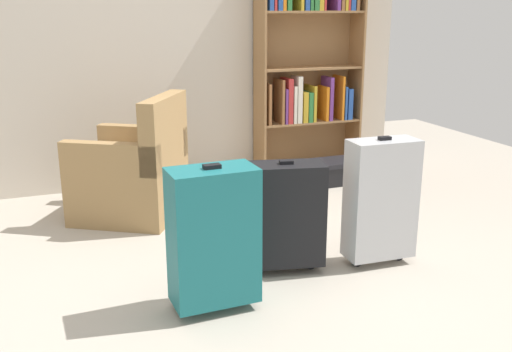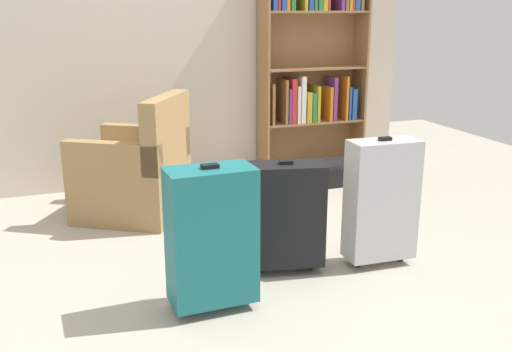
{
  "view_description": "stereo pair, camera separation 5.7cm",
  "coord_description": "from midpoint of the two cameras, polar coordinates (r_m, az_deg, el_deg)",
  "views": [
    {
      "loc": [
        -1.01,
        -2.8,
        1.5
      ],
      "look_at": [
        0.14,
        0.25,
        0.55
      ],
      "focal_mm": 40.83,
      "sensor_mm": 36.0,
      "label": 1
    },
    {
      "loc": [
        -0.96,
        -2.82,
        1.5
      ],
      "look_at": [
        0.14,
        0.25,
        0.55
      ],
      "focal_mm": 40.83,
      "sensor_mm": 36.0,
      "label": 2
    }
  ],
  "objects": [
    {
      "name": "back_wall",
      "position": [
        5.08,
        -8.79,
        13.78
      ],
      "size": [
        4.46,
        0.1,
        2.6
      ],
      "primitive_type": "cube",
      "color": "beige",
      "rests_on": "ground"
    },
    {
      "name": "mug",
      "position": [
        4.5,
        -3.17,
        -2.62
      ],
      "size": [
        0.12,
        0.08,
        0.1
      ],
      "color": "red",
      "rests_on": "ground"
    },
    {
      "name": "suitcase_black",
      "position": [
        3.37,
        3.37,
        -3.77
      ],
      "size": [
        0.48,
        0.3,
        0.67
      ],
      "color": "black",
      "rests_on": "ground"
    },
    {
      "name": "bookshelf",
      "position": [
        5.31,
        5.77,
        11.5
      ],
      "size": [
        0.97,
        0.28,
        1.93
      ],
      "color": "olive",
      "rests_on": "ground"
    },
    {
      "name": "ground_plane",
      "position": [
        3.33,
        -0.37,
        -10.52
      ],
      "size": [
        7.8,
        7.8,
        0.0
      ],
      "primitive_type": "plane",
      "color": "#B2A899"
    },
    {
      "name": "suitcase_teal",
      "position": [
        2.93,
        -3.82,
        -5.88
      ],
      "size": [
        0.44,
        0.25,
        0.77
      ],
      "color": "#19666B",
      "rests_on": "ground"
    },
    {
      "name": "armchair",
      "position": [
        4.38,
        -11.26,
        0.22
      ],
      "size": [
        0.96,
        0.96,
        0.9
      ],
      "color": "#9E7A4C",
      "rests_on": "ground"
    },
    {
      "name": "suitcase_silver",
      "position": [
        3.52,
        12.63,
        -2.29
      ],
      "size": [
        0.42,
        0.21,
        0.79
      ],
      "color": "#B7BABF",
      "rests_on": "ground"
    },
    {
      "name": "storage_box",
      "position": [
        5.2,
        8.59,
        0.49
      ],
      "size": [
        0.39,
        0.3,
        0.2
      ],
      "color": "black",
      "rests_on": "ground"
    }
  ]
}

